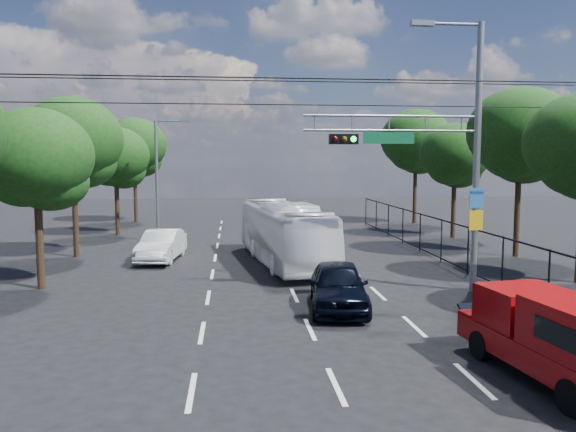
{
  "coord_description": "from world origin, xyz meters",
  "views": [
    {
      "loc": [
        -2.12,
        -11.2,
        4.71
      ],
      "look_at": [
        -0.22,
        8.07,
        2.8
      ],
      "focal_mm": 35.0,
      "sensor_mm": 36.0,
      "label": 1
    }
  ],
  "objects": [
    {
      "name": "white_van",
      "position": [
        -5.5,
        15.52,
        0.72
      ],
      "size": [
        2.06,
        4.54,
        1.44
      ],
      "primitive_type": "imported",
      "rotation": [
        0.0,
        0.0,
        -0.12
      ],
      "color": "silver",
      "rests_on": "ground"
    },
    {
      "name": "ground",
      "position": [
        0.0,
        0.0,
        0.0
      ],
      "size": [
        120.0,
        120.0,
        0.0
      ],
      "primitive_type": "plane",
      "color": "black",
      "rests_on": "ground"
    },
    {
      "name": "tree_right_c",
      "position": [
        11.82,
        15.02,
        5.73
      ],
      "size": [
        5.1,
        5.1,
        8.29
      ],
      "color": "black",
      "rests_on": "ground"
    },
    {
      "name": "streetlight_left",
      "position": [
        -6.33,
        22.0,
        3.94
      ],
      "size": [
        2.09,
        0.22,
        7.08
      ],
      "color": "slate",
      "rests_on": "ground"
    },
    {
      "name": "white_bus",
      "position": [
        0.22,
        14.24,
        1.41
      ],
      "size": [
        3.73,
        10.32,
        2.81
      ],
      "primitive_type": "imported",
      "rotation": [
        0.0,
        0.0,
        0.14
      ],
      "color": "white",
      "rests_on": "ground"
    },
    {
      "name": "tree_left_c",
      "position": [
        -9.78,
        17.02,
        5.4
      ],
      "size": [
        4.8,
        4.8,
        7.8
      ],
      "color": "black",
      "rests_on": "ground"
    },
    {
      "name": "tree_left_b",
      "position": [
        -9.18,
        10.02,
        4.58
      ],
      "size": [
        4.08,
        4.08,
        6.63
      ],
      "color": "black",
      "rests_on": "ground"
    },
    {
      "name": "lane_markings",
      "position": [
        -0.0,
        14.0,
        0.01
      ],
      "size": [
        6.12,
        38.0,
        0.01
      ],
      "color": "beige",
      "rests_on": "ground"
    },
    {
      "name": "tree_right_e",
      "position": [
        11.62,
        30.02,
        5.94
      ],
      "size": [
        5.28,
        5.28,
        8.58
      ],
      "color": "black",
      "rests_on": "ground"
    },
    {
      "name": "fence_right",
      "position": [
        7.6,
        12.17,
        1.03
      ],
      "size": [
        0.06,
        34.03,
        2.0
      ],
      "color": "black",
      "rests_on": "ground"
    },
    {
      "name": "utility_wires",
      "position": [
        0.0,
        8.83,
        7.23
      ],
      "size": [
        22.0,
        5.04,
        0.74
      ],
      "color": "black",
      "rests_on": "ground"
    },
    {
      "name": "red_pickup",
      "position": [
        4.76,
        -0.23,
        1.02
      ],
      "size": [
        2.48,
        5.3,
        1.9
      ],
      "color": "black",
      "rests_on": "ground"
    },
    {
      "name": "tree_right_d",
      "position": [
        11.42,
        22.02,
        4.85
      ],
      "size": [
        4.32,
        4.32,
        7.02
      ],
      "color": "black",
      "rests_on": "ground"
    },
    {
      "name": "tree_left_d",
      "position": [
        -9.38,
        25.02,
        4.72
      ],
      "size": [
        4.2,
        4.2,
        6.83
      ],
      "color": "black",
      "rests_on": "ground"
    },
    {
      "name": "tree_left_e",
      "position": [
        -9.58,
        33.02,
        5.53
      ],
      "size": [
        4.92,
        4.92,
        7.99
      ],
      "color": "black",
      "rests_on": "ground"
    },
    {
      "name": "signal_mast",
      "position": [
        5.28,
        7.99,
        5.24
      ],
      "size": [
        6.43,
        0.39,
        9.5
      ],
      "color": "slate",
      "rests_on": "ground"
    },
    {
      "name": "navy_hatchback",
      "position": [
        1.21,
        6.13,
        0.75
      ],
      "size": [
        2.28,
        4.56,
        1.49
      ],
      "primitive_type": "imported",
      "rotation": [
        0.0,
        0.0,
        -0.12
      ],
      "color": "black",
      "rests_on": "ground"
    }
  ]
}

